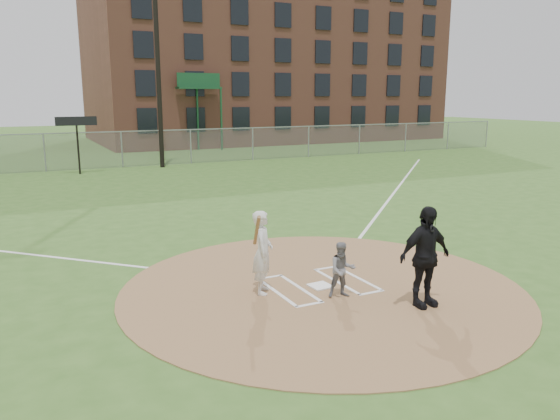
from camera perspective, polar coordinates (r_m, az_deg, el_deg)
name	(u,v)px	position (r m, az deg, el deg)	size (l,w,h in m)	color
ground	(322,288)	(11.63, 4.42, -8.11)	(140.00, 140.00, 0.00)	#365E20
dirt_circle	(322,287)	(11.63, 4.42, -8.07)	(8.40, 8.40, 0.02)	#986F47
home_plate	(320,286)	(11.64, 4.24, -7.91)	(0.43, 0.43, 0.03)	white
foul_line_first	(396,190)	(23.82, 12.02, 2.04)	(0.10, 24.00, 0.01)	white
catcher	(342,270)	(10.95, 6.52, -6.23)	(0.55, 0.43, 1.12)	slate
umpire	(425,257)	(10.67, 14.90, -4.74)	(1.14, 0.47, 1.95)	black
batters_boxes	(319,285)	(11.74, 4.05, -7.78)	(2.08, 1.88, 0.01)	white
batter_at_plate	(263,252)	(11.02, -1.83, -4.41)	(0.74, 1.07, 1.78)	silver
outfield_fence	(122,149)	(32.01, -16.19, 6.12)	(56.08, 0.08, 2.03)	slate
brick_warehouse	(262,56)	(52.16, -1.85, 15.76)	(30.00, 17.17, 15.00)	brown
light_pole	(157,45)	(31.43, -12.73, 16.43)	(1.20, 0.30, 12.22)	black
scoreboard_sign	(77,127)	(29.78, -20.49, 8.10)	(2.00, 0.10, 2.93)	black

